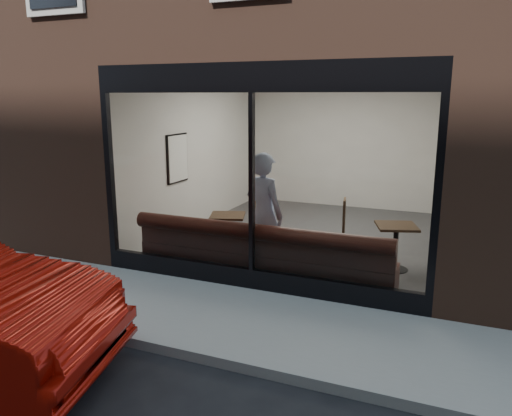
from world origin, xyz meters
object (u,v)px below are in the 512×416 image
at_px(person, 264,214).
at_px(cafe_chair_left, 244,233).
at_px(banquette, 262,265).
at_px(cafe_chair_right, 333,237).
at_px(cafe_table_left, 227,216).
at_px(cafe_table_right, 397,226).

distance_m(person, cafe_chair_left, 1.72).
xyz_separation_m(banquette, cafe_chair_right, (0.61, 1.93, 0.01)).
height_order(cafe_table_left, cafe_table_right, cafe_table_right).
xyz_separation_m(cafe_table_right, cafe_chair_left, (-2.81, 0.33, -0.50)).
bearing_deg(person, cafe_chair_right, -92.11).
relative_size(cafe_table_right, cafe_chair_right, 1.60).
distance_m(cafe_table_left, cafe_chair_right, 2.01).
bearing_deg(cafe_table_left, banquette, -38.89).
bearing_deg(cafe_chair_right, cafe_table_right, 137.88).
height_order(banquette, cafe_table_left, cafe_table_left).
relative_size(person, cafe_table_left, 3.34).
xyz_separation_m(person, cafe_table_right, (1.89, 0.93, -0.22)).
height_order(person, cafe_table_left, person).
xyz_separation_m(person, cafe_table_left, (-0.88, 0.52, -0.22)).
distance_m(cafe_table_left, cafe_table_right, 2.81).
bearing_deg(person, cafe_chair_left, -33.80).
bearing_deg(cafe_table_left, cafe_table_right, 8.47).
distance_m(banquette, cafe_chair_left, 1.82).
height_order(banquette, cafe_chair_right, banquette).
bearing_deg(cafe_table_right, person, -153.80).
bearing_deg(banquette, cafe_table_left, 141.11).
bearing_deg(cafe_chair_right, cafe_chair_left, 3.39).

